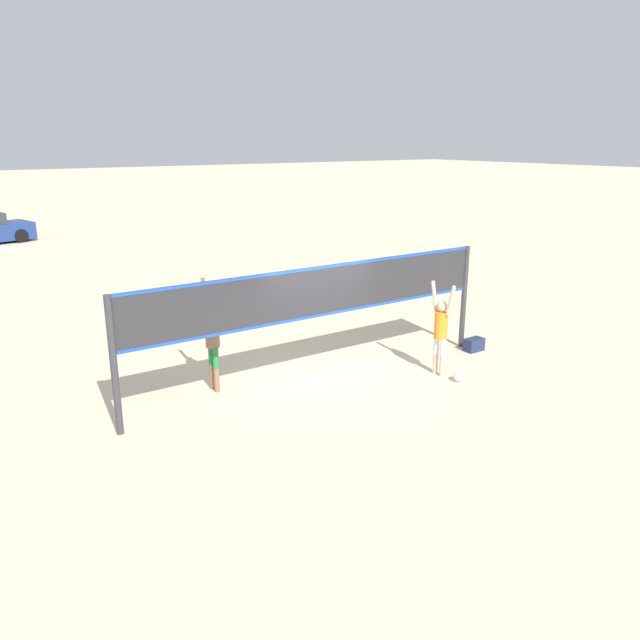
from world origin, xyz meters
name	(u,v)px	position (x,y,z in m)	size (l,w,h in m)	color
ground_plane	(320,382)	(0.00, 0.00, 0.00)	(200.00, 200.00, 0.00)	beige
volleyball_net	(320,301)	(0.00, 0.00, 1.75)	(8.46, 0.13, 2.47)	#38383D
player_spiker	(441,328)	(2.36, -1.06, 1.06)	(0.28, 0.69, 2.02)	beige
player_blocker	(212,333)	(-1.98, 0.86, 1.21)	(0.28, 0.72, 2.27)	#8C664C
volleyball	(459,376)	(2.43, -1.59, 0.12)	(0.24, 0.24, 0.24)	silver
gear_bag	(474,345)	(4.18, -0.40, 0.15)	(0.48, 0.28, 0.31)	navy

